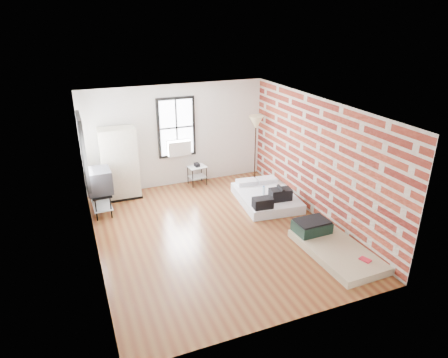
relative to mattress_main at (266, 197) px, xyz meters
name	(u,v)px	position (x,y,z in m)	size (l,w,h in m)	color
ground	(216,233)	(-1.74, -0.95, -0.16)	(6.00, 6.00, 0.00)	#582B17
room_shell	(219,152)	(-1.51, -0.59, 1.58)	(5.02, 6.02, 2.80)	silver
mattress_main	(266,197)	(0.00, 0.00, 0.00)	(1.52, 1.95, 0.59)	silver
mattress_bare	(330,245)	(0.18, -2.48, -0.03)	(1.09, 2.02, 0.43)	tan
wardrobe	(120,164)	(-3.36, 1.70, 0.77)	(0.96, 0.56, 1.87)	black
side_table	(197,170)	(-1.27, 1.77, 0.27)	(0.53, 0.44, 0.64)	black
floor_lamp	(256,125)	(0.41, 1.53, 1.45)	(0.40, 0.40, 1.87)	black
tv_stand	(99,182)	(-3.96, 0.95, 0.66)	(0.58, 0.82, 1.13)	black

